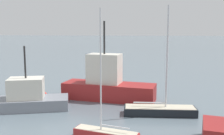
# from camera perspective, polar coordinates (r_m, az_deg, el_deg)

# --- Properties ---
(sailboat_0) EXTENTS (5.82, 2.14, 8.59)m
(sailboat_0) POSITION_cam_1_polar(r_m,az_deg,el_deg) (21.41, 10.41, -8.99)
(sailboat_0) COLOR black
(sailboat_0) RESTS_ON ground_plane
(sailboat_2) EXTENTS (4.22, 1.75, 8.02)m
(sailboat_2) POSITION_cam_1_polar(r_m,az_deg,el_deg) (16.68, -1.37, -14.00)
(sailboat_2) COLOR maroon
(sailboat_2) RESTS_ON ground_plane
(fishing_boat_0) EXTENTS (9.17, 3.68, 7.56)m
(fishing_boat_0) POSITION_cam_1_polar(r_m,az_deg,el_deg) (25.38, -1.01, -3.62)
(fishing_boat_0) COLOR maroon
(fishing_boat_0) RESTS_ON ground_plane
(fishing_boat_1) EXTENTS (8.16, 4.99, 5.40)m
(fishing_boat_1) POSITION_cam_1_polar(r_m,az_deg,el_deg) (23.59, -18.75, -6.42)
(fishing_boat_1) COLOR gray
(fishing_boat_1) RESTS_ON ground_plane
(channel_buoy_0) EXTENTS (0.70, 0.70, 1.52)m
(channel_buoy_0) POSITION_cam_1_polar(r_m,az_deg,el_deg) (26.71, -14.73, -5.85)
(channel_buoy_0) COLOR red
(channel_buoy_0) RESTS_ON ground_plane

